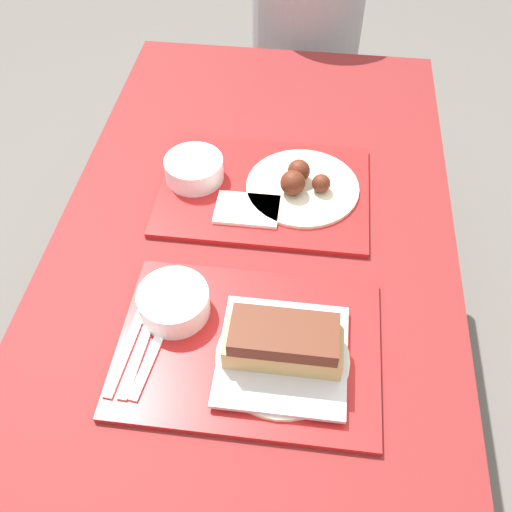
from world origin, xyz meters
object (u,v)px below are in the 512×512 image
Objects in this scene: tray_near at (249,347)px; brisket_sandwich_plate at (283,348)px; tray_far at (264,190)px; bowl_coleslaw_far at (194,168)px; bowl_coleslaw_near at (174,301)px; wings_plate_far at (302,184)px.

brisket_sandwich_plate is (0.06, -0.02, 0.04)m from tray_near.
tray_near is 0.38m from tray_far.
tray_far is 3.54× the size of bowl_coleslaw_far.
bowl_coleslaw_near is 0.34m from bowl_coleslaw_far.
bowl_coleslaw_near is 0.52× the size of wings_plate_far.
tray_near is at bearing -67.12° from bowl_coleslaw_far.
tray_far is at bearing 100.66° from brisket_sandwich_plate.
tray_near is 3.54× the size of bowl_coleslaw_far.
tray_far is 0.35m from bowl_coleslaw_near.
wings_plate_far is at bearing 59.63° from bowl_coleslaw_near.
wings_plate_far is at bearing 89.75° from brisket_sandwich_plate.
brisket_sandwich_plate is at bearing -90.25° from wings_plate_far.
tray_far is 0.08m from wings_plate_far.
tray_far is 3.54× the size of bowl_coleslaw_near.
wings_plate_far is (0.19, 0.33, -0.01)m from bowl_coleslaw_near.
brisket_sandwich_plate is at bearing -20.58° from bowl_coleslaw_near.
tray_far is 0.41m from brisket_sandwich_plate.
bowl_coleslaw_far is (-0.22, 0.41, -0.01)m from brisket_sandwich_plate.
tray_near is at bearing -98.80° from wings_plate_far.
bowl_coleslaw_far is (-0.17, 0.39, 0.03)m from tray_near.
brisket_sandwich_plate reaches higher than wings_plate_far.
tray_near is at bearing -87.44° from tray_far.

